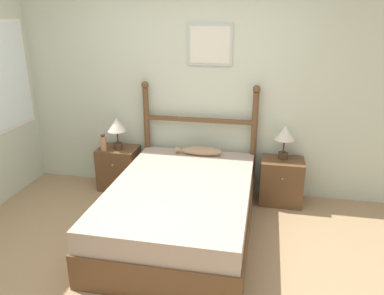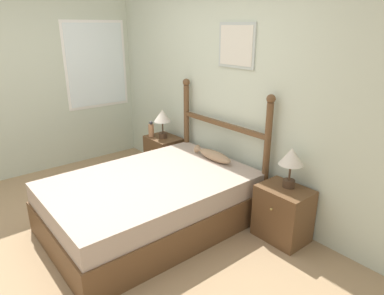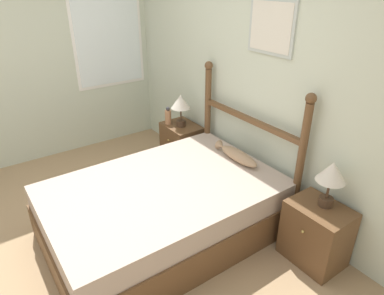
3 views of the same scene
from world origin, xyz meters
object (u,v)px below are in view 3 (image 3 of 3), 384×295
table_lamp_left (181,104)px  table_lamp_right (331,175)px  nightstand_left (182,145)px  nightstand_right (316,234)px  bottle (168,116)px  fish_pillow (237,155)px  bed (164,209)px

table_lamp_left → table_lamp_right: (2.03, 0.07, 0.00)m
nightstand_left → table_lamp_right: size_ratio=1.36×
nightstand_right → table_lamp_right: 0.57m
nightstand_right → nightstand_left: bearing=180.0°
bottle → nightstand_right: bearing=2.8°
nightstand_right → fish_pillow: (-0.99, -0.03, 0.33)m
nightstand_left → table_lamp_right: (2.05, 0.05, 0.56)m
nightstand_right → bottle: bottle is taller
nightstand_right → table_lamp_left: (-2.04, -0.02, 0.56)m
table_lamp_left → fish_pillow: 1.07m
nightstand_left → table_lamp_right: table_lamp_right is taller
table_lamp_right → bottle: size_ratio=1.80×
nightstand_left → table_lamp_left: size_ratio=1.36×
bed → nightstand_right: (1.03, 0.88, 0.00)m
nightstand_right → fish_pillow: bearing=-178.1°
nightstand_left → nightstand_right: same height
fish_pillow → table_lamp_left: bearing=179.1°
bed → bottle: bearing=146.5°
table_lamp_left → bottle: table_lamp_left is taller
bed → table_lamp_left: size_ratio=5.21×
table_lamp_right → fish_pillow: (-0.99, -0.08, -0.23)m
nightstand_right → bed: bearing=-139.5°
nightstand_left → nightstand_right: size_ratio=1.00×
table_lamp_right → fish_pillow: 1.02m
table_lamp_left → table_lamp_right: bearing=1.9°
bed → nightstand_right: bearing=40.5°
bed → nightstand_right: nightstand_right is taller
bed → table_lamp_right: table_lamp_right is taller
bed → table_lamp_right: bearing=42.1°
table_lamp_right → bottle: bearing=-175.9°
nightstand_right → bottle: size_ratio=2.45×
bed → bottle: bottle is taller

